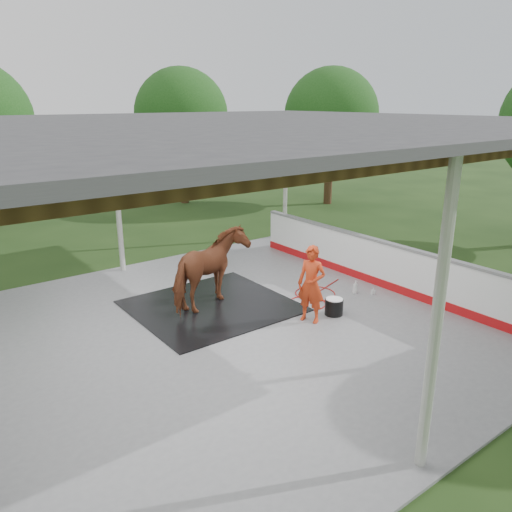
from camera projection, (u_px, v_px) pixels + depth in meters
ground at (218, 334)px, 9.90m from camera, size 100.00×100.00×0.00m
concrete_slab at (218, 333)px, 9.90m from camera, size 12.00×10.00×0.05m
pavilion_structure at (213, 128)px, 8.71m from camera, size 12.60×10.60×4.05m
dasher_board at (373, 262)px, 12.37m from camera, size 0.16×8.00×1.15m
tree_belt at (201, 135)px, 9.62m from camera, size 28.00×28.00×5.80m
rubber_mat at (212, 306)px, 11.09m from camera, size 3.31×3.10×0.02m
horse at (211, 269)px, 10.83m from camera, size 2.19×1.59×1.68m
handler at (311, 284)px, 10.14m from camera, size 0.59×0.69×1.61m
wash_bucket at (334, 306)px, 10.62m from camera, size 0.39×0.39×0.36m
soap_bottle_a at (355, 287)px, 11.78m from camera, size 0.13×0.13×0.32m
soap_bottle_b at (373, 291)px, 11.74m from camera, size 0.09×0.09×0.17m
hose_coil at (312, 297)px, 11.56m from camera, size 2.12×1.22×0.02m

